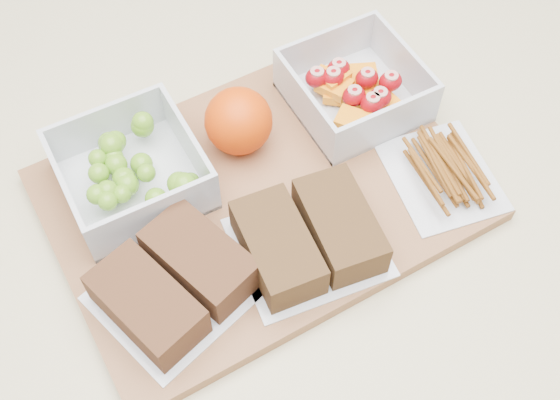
# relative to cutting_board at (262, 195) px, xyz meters

# --- Properties ---
(counter) EXTENTS (1.20, 0.90, 0.90)m
(counter) POSITION_rel_cutting_board_xyz_m (0.00, -0.01, -0.46)
(counter) COLOR beige
(counter) RESTS_ON ground
(cutting_board) EXTENTS (0.43, 0.31, 0.02)m
(cutting_board) POSITION_rel_cutting_board_xyz_m (0.00, 0.00, 0.00)
(cutting_board) COLOR #95623D
(cutting_board) RESTS_ON counter
(grape_container) EXTENTS (0.13, 0.13, 0.06)m
(grape_container) POSITION_rel_cutting_board_xyz_m (-0.11, 0.07, 0.03)
(grape_container) COLOR silver
(grape_container) RESTS_ON cutting_board
(fruit_container) EXTENTS (0.13, 0.13, 0.06)m
(fruit_container) POSITION_rel_cutting_board_xyz_m (0.14, 0.06, 0.03)
(fruit_container) COLOR silver
(fruit_container) RESTS_ON cutting_board
(orange) EXTENTS (0.07, 0.07, 0.07)m
(orange) POSITION_rel_cutting_board_xyz_m (0.01, 0.07, 0.04)
(orange) COLOR #EE4505
(orange) RESTS_ON cutting_board
(sandwich_bag_left) EXTENTS (0.17, 0.16, 0.04)m
(sandwich_bag_left) POSITION_rel_cutting_board_xyz_m (-0.12, -0.06, 0.03)
(sandwich_bag_left) COLOR silver
(sandwich_bag_left) RESTS_ON cutting_board
(sandwich_bag_center) EXTENTS (0.15, 0.14, 0.04)m
(sandwich_bag_center) POSITION_rel_cutting_board_xyz_m (0.01, -0.08, 0.03)
(sandwich_bag_center) COLOR silver
(sandwich_bag_center) RESTS_ON cutting_board
(pretzel_bag) EXTENTS (0.12, 0.14, 0.03)m
(pretzel_bag) POSITION_rel_cutting_board_xyz_m (0.17, -0.07, 0.02)
(pretzel_bag) COLOR silver
(pretzel_bag) RESTS_ON cutting_board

